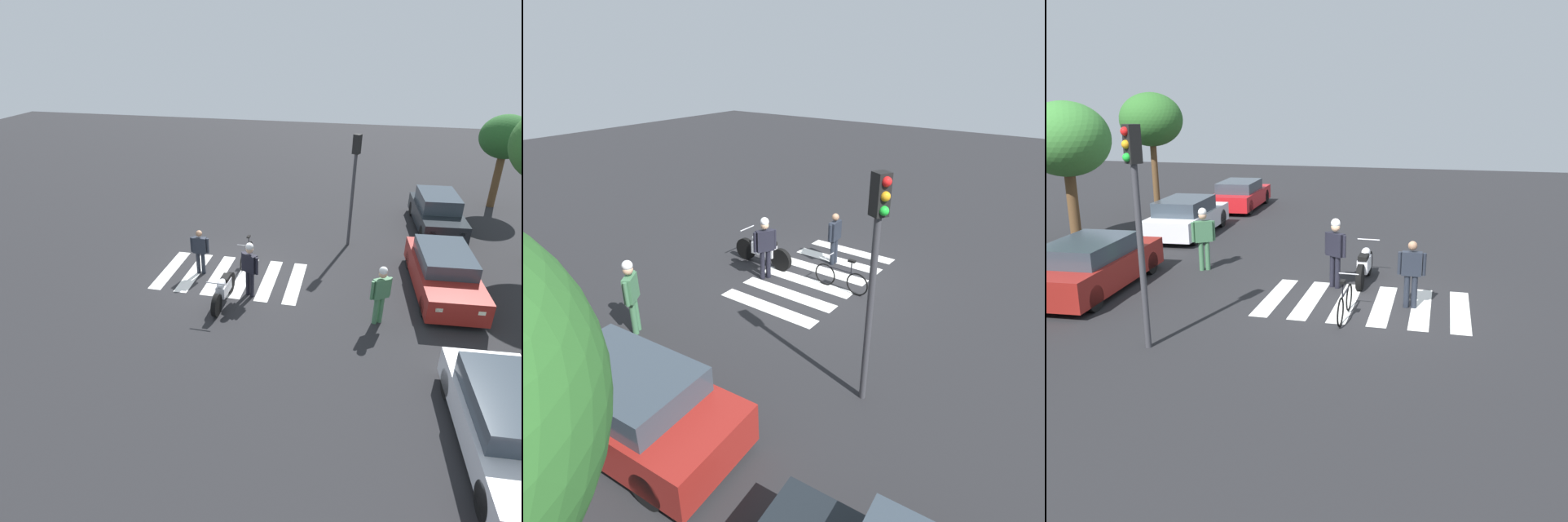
{
  "view_description": "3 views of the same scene",
  "coord_description": "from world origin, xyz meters",
  "views": [
    {
      "loc": [
        13.43,
        4.01,
        7.68
      ],
      "look_at": [
        0.85,
        1.24,
        1.15
      ],
      "focal_mm": 31.53,
      "sensor_mm": 36.0,
      "label": 1
    },
    {
      "loc": [
        -6.34,
        10.24,
        5.98
      ],
      "look_at": [
        0.14,
        1.35,
        0.95
      ],
      "focal_mm": 31.47,
      "sensor_mm": 36.0,
      "label": 2
    },
    {
      "loc": [
        -12.9,
        -1.69,
        4.7
      ],
      "look_at": [
        0.2,
        1.48,
        0.93
      ],
      "focal_mm": 38.98,
      "sensor_mm": 36.0,
      "label": 3
    }
  ],
  "objects": [
    {
      "name": "car_red_convertible",
      "position": [
        11.48,
        7.34,
        0.63
      ],
      "size": [
        4.5,
        2.07,
        1.29
      ],
      "color": "black",
      "rests_on": "ground_plane"
    },
    {
      "name": "car_white_van",
      "position": [
        5.91,
        7.4,
        0.66
      ],
      "size": [
        4.53,
        2.07,
        1.37
      ],
      "color": "black",
      "rests_on": "ground_plane"
    },
    {
      "name": "ground_plane",
      "position": [
        0.0,
        0.0,
        0.0
      ],
      "size": [
        60.0,
        60.0,
        0.0
      ],
      "primitive_type": "plane",
      "color": "#232326"
    },
    {
      "name": "street_tree_far",
      "position": [
        3.52,
        10.37,
        3.53
      ],
      "size": [
        2.86,
        2.86,
        4.78
      ],
      "color": "brown",
      "rests_on": "ground_plane"
    },
    {
      "name": "traffic_light_pole",
      "position": [
        -3.53,
        3.85,
        2.9
      ],
      "size": [
        0.36,
        0.32,
        4.33
      ],
      "color": "#38383D",
      "rests_on": "ground_plane"
    },
    {
      "name": "pedestrian_bystander",
      "position": [
        1.8,
        4.93,
        1.07
      ],
      "size": [
        0.45,
        0.58,
        1.83
      ],
      "color": "#3F724C",
      "rests_on": "ground_plane"
    },
    {
      "name": "leaning_bicycle",
      "position": [
        -1.03,
        0.31,
        0.37
      ],
      "size": [
        1.66,
        0.46,
        0.99
      ],
      "color": "black",
      "rests_on": "ground_plane"
    },
    {
      "name": "police_motorcycle",
      "position": [
        1.73,
        0.25,
        0.47
      ],
      "size": [
        2.09,
        0.62,
        1.06
      ],
      "color": "black",
      "rests_on": "ground_plane"
    },
    {
      "name": "crosswalk_stripes",
      "position": [
        0.0,
        0.0,
        0.0
      ],
      "size": [
        2.86,
        4.95,
        0.01
      ],
      "color": "silver",
      "rests_on": "ground_plane"
    },
    {
      "name": "officer_on_foot",
      "position": [
        0.01,
        -1.08,
        0.92
      ],
      "size": [
        0.22,
        0.66,
        1.63
      ],
      "color": "#1E232D",
      "rests_on": "ground_plane"
    },
    {
      "name": "officer_by_motorcycle",
      "position": [
        1.1,
        0.94,
        1.08
      ],
      "size": [
        0.42,
        0.61,
        1.85
      ],
      "color": "black",
      "rests_on": "ground_plane"
    },
    {
      "name": "street_tree_end",
      "position": [
        9.25,
        10.37,
        4.0
      ],
      "size": [
        2.6,
        2.6,
        5.14
      ],
      "color": "brown",
      "rests_on": "ground_plane"
    },
    {
      "name": "car_maroon_wagon",
      "position": [
        -0.54,
        6.99,
        0.66
      ],
      "size": [
        4.65,
        2.11,
        1.37
      ],
      "color": "black",
      "rests_on": "ground_plane"
    }
  ]
}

